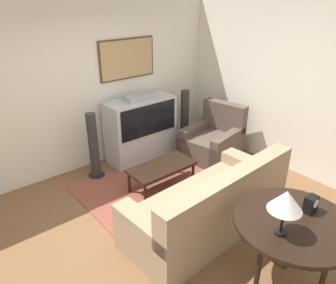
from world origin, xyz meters
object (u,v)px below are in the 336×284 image
tv (141,128)px  console_table (294,227)px  armchair (213,142)px  table_lamp (286,201)px  speaker_tower_left (94,148)px  couch (210,207)px  coffee_table (162,168)px  mantel_clock (311,204)px  speaker_tower_right (185,119)px

tv → console_table: tv is taller
armchair → tv: bearing=-139.2°
table_lamp → console_table: bearing=1.8°
armchair → table_lamp: bearing=-46.1°
speaker_tower_left → armchair: bearing=-20.3°
couch → coffee_table: bearing=-98.9°
couch → tv: bearing=-105.2°
couch → speaker_tower_left: bearing=-79.5°
coffee_table → speaker_tower_left: speaker_tower_left is taller
couch → mantel_clock: 1.26m
coffee_table → speaker_tower_left: size_ratio=0.93×
mantel_clock → speaker_tower_right: (1.21, 3.18, -0.38)m
tv → speaker_tower_right: tv is taller
speaker_tower_left → coffee_table: bearing=-57.6°
coffee_table → speaker_tower_right: 1.64m
coffee_table → console_table: bearing=-93.4°
speaker_tower_right → armchair: bearing=-86.5°
armchair → console_table: size_ratio=0.93×
table_lamp → tv: bearing=77.2°
console_table → speaker_tower_left: bearing=98.6°
tv → couch: (-0.47, -2.15, -0.24)m
couch → console_table: couch is taller
armchair → speaker_tower_right: 0.76m
mantel_clock → couch: bearing=101.7°
mantel_clock → speaker_tower_right: size_ratio=0.16×
console_table → table_lamp: 0.49m
table_lamp → mantel_clock: size_ratio=2.57×
tv → table_lamp: 3.39m
console_table → mantel_clock: 0.29m
mantel_clock → tv: bearing=85.7°
armchair → mantel_clock: bearing=-37.6°
table_lamp → mantel_clock: 0.56m
tv → couch: 2.21m
tv → coffee_table: tv is taller
tv → speaker_tower_left: size_ratio=1.12×
table_lamp → mantel_clock: bearing=-0.1°
coffee_table → speaker_tower_left: 1.15m
armchair → console_table: 2.89m
tv → console_table: size_ratio=1.06×
couch → table_lamp: table_lamp is taller
armchair → speaker_tower_left: size_ratio=0.98×
couch → speaker_tower_right: size_ratio=2.04×
coffee_table → tv: bearing=71.2°
coffee_table → armchair: bearing=9.5°
tv → armchair: size_ratio=1.14×
coffee_table → speaker_tower_right: size_ratio=0.93×
tv → table_lamp: (-0.74, -3.25, 0.59)m
table_lamp → coffee_table: bearing=80.1°
couch → coffee_table: size_ratio=2.18×
coffee_table → mantel_clock: bearing=-87.2°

